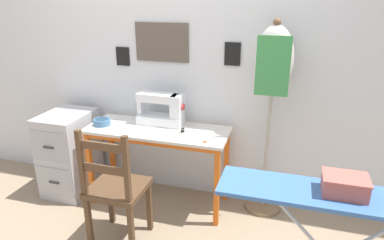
# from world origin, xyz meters

# --- Properties ---
(ground_plane) EXTENTS (14.00, 14.00, 0.00)m
(ground_plane) POSITION_xyz_m (0.00, 0.00, 0.00)
(ground_plane) COLOR gray
(wall_back) EXTENTS (10.00, 0.07, 2.55)m
(wall_back) POSITION_xyz_m (-0.00, 0.53, 1.28)
(wall_back) COLOR silver
(wall_back) RESTS_ON ground_plane
(sewing_table) EXTENTS (1.22, 0.47, 0.71)m
(sewing_table) POSITION_xyz_m (0.00, 0.22, 0.62)
(sewing_table) COLOR silver
(sewing_table) RESTS_ON ground_plane
(sewing_machine) EXTENTS (0.42, 0.17, 0.30)m
(sewing_machine) POSITION_xyz_m (0.01, 0.35, 0.84)
(sewing_machine) COLOR white
(sewing_machine) RESTS_ON sewing_table
(fabric_bowl) EXTENTS (0.15, 0.15, 0.06)m
(fabric_bowl) POSITION_xyz_m (-0.50, 0.18, 0.74)
(fabric_bowl) COLOR teal
(fabric_bowl) RESTS_ON sewing_table
(scissors) EXTENTS (0.15, 0.06, 0.01)m
(scissors) POSITION_xyz_m (0.49, 0.08, 0.71)
(scissors) COLOR silver
(scissors) RESTS_ON sewing_table
(thread_spool_near_machine) EXTENTS (0.04, 0.04, 0.03)m
(thread_spool_near_machine) POSITION_xyz_m (0.23, 0.22, 0.73)
(thread_spool_near_machine) COLOR black
(thread_spool_near_machine) RESTS_ON sewing_table
(wooden_chair) EXTENTS (0.40, 0.38, 0.95)m
(wooden_chair) POSITION_xyz_m (-0.09, -0.36, 0.45)
(wooden_chair) COLOR #513823
(wooden_chair) RESTS_ON ground_plane
(filing_cabinet) EXTENTS (0.39, 0.53, 0.77)m
(filing_cabinet) POSITION_xyz_m (-0.88, 0.19, 0.39)
(filing_cabinet) COLOR #B7B7BC
(filing_cabinet) RESTS_ON ground_plane
(dress_form) EXTENTS (0.32, 0.32, 1.62)m
(dress_form) POSITION_xyz_m (0.91, 0.40, 1.19)
(dress_form) COLOR #846647
(dress_form) RESTS_ON ground_plane
(ironing_board) EXTENTS (1.27, 0.30, 0.82)m
(ironing_board) POSITION_xyz_m (1.36, -0.60, 0.76)
(ironing_board) COLOR #3D6BAD
(ironing_board) RESTS_ON ground_plane
(storage_box) EXTENTS (0.23, 0.17, 0.10)m
(storage_box) POSITION_xyz_m (1.37, -0.58, 0.86)
(storage_box) COLOR #AD564C
(storage_box) RESTS_ON ironing_board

